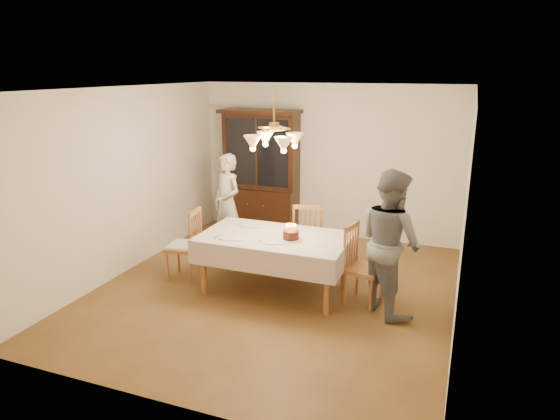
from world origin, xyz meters
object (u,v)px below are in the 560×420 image
at_px(china_hutch, 261,174).
at_px(chair_far_side, 307,239).
at_px(dining_table, 274,241).
at_px(birthday_cake, 291,236).
at_px(elderly_woman, 227,203).

distance_m(china_hutch, chair_far_side, 1.97).
bearing_deg(dining_table, chair_far_side, 80.03).
relative_size(china_hutch, birthday_cake, 7.20).
bearing_deg(chair_far_side, birthday_cake, -84.70).
height_order(china_hutch, chair_far_side, china_hutch).
bearing_deg(birthday_cake, elderly_woman, 140.56).
bearing_deg(elderly_woman, dining_table, -14.39).
bearing_deg(birthday_cake, china_hutch, 120.84).
height_order(dining_table, birthday_cake, birthday_cake).
height_order(elderly_woman, birthday_cake, elderly_woman).
bearing_deg(elderly_woman, birthday_cake, -10.99).
xyz_separation_m(dining_table, china_hutch, (-1.14, 2.25, 0.36)).
bearing_deg(dining_table, elderly_woman, 137.15).
bearing_deg(birthday_cake, dining_table, 163.71).
distance_m(chair_far_side, elderly_woman, 1.48).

